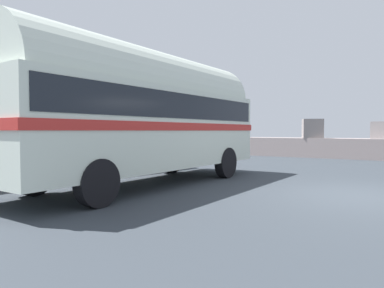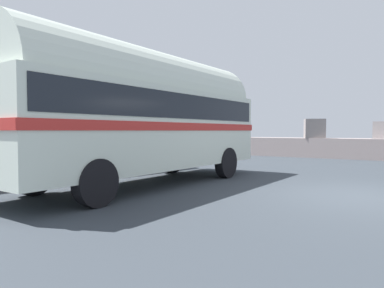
% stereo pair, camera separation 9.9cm
% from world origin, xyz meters
% --- Properties ---
extents(ground, '(32.00, 26.00, 0.02)m').
position_xyz_m(ground, '(0.00, 0.00, 0.01)').
color(ground, '#323940').
extents(vintage_coach, '(2.73, 8.66, 3.70)m').
position_xyz_m(vintage_coach, '(-5.16, -1.40, 2.05)').
color(vintage_coach, black).
rests_on(vintage_coach, ground).
extents(second_coach, '(3.52, 8.82, 3.70)m').
position_xyz_m(second_coach, '(-9.39, -1.51, 2.05)').
color(second_coach, black).
rests_on(second_coach, ground).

